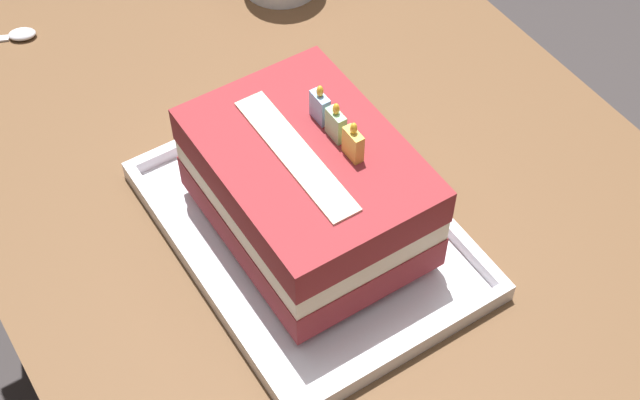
# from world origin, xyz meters

# --- Properties ---
(dining_table) EXTENTS (1.23, 0.74, 0.72)m
(dining_table) POSITION_xyz_m (0.00, 0.00, 0.62)
(dining_table) COLOR brown
(dining_table) RESTS_ON ground_plane
(foil_tray) EXTENTS (0.37, 0.27, 0.02)m
(foil_tray) POSITION_xyz_m (0.03, -0.05, 0.73)
(foil_tray) COLOR silver
(foil_tray) RESTS_ON dining_table
(birthday_cake) EXTENTS (0.24, 0.18, 0.16)m
(birthday_cake) POSITION_xyz_m (0.03, -0.05, 0.81)
(birthday_cake) COLOR maroon
(birthday_cake) RESTS_ON foil_tray
(serving_spoon_near_tray) EXTENTS (0.08, 0.15, 0.01)m
(serving_spoon_near_tray) POSITION_xyz_m (-0.45, -0.21, 0.73)
(serving_spoon_near_tray) COLOR silver
(serving_spoon_near_tray) RESTS_ON dining_table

